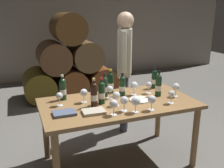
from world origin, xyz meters
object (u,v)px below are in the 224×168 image
wine_glass_4 (136,102)px  wine_glass_11 (59,96)px  wine_bottle_6 (94,94)px  sommelier_presenting (125,61)px  dining_table (118,109)px  wine_glass_5 (176,87)px  serving_plate (140,100)px  wine_bottle_5 (122,86)px  wine_glass_7 (152,100)px  wine_glass_10 (116,96)px  wine_bottle_3 (110,83)px  wine_bottle_0 (154,79)px  wine_glass_3 (172,94)px  wine_glass_6 (149,85)px  wine_bottle_7 (102,93)px  wine_glass_8 (114,104)px  wine_glass_1 (110,90)px  wine_glass_9 (134,86)px  wine_bottle_1 (63,89)px  tasting_notebook (94,112)px  wine_glass_2 (84,93)px  wine_bottle_4 (158,85)px  wine_glass_0 (124,101)px  wine_bottle_2 (105,86)px

wine_glass_4 → wine_glass_11: wine_glass_4 is taller
wine_bottle_6 → sommelier_presenting: 1.05m
dining_table → wine_glass_11: bearing=169.5°
wine_glass_5 → serving_plate: 0.46m
wine_bottle_5 → wine_glass_5: (0.57, -0.26, -0.01)m
wine_glass_7 → wine_glass_10: bearing=139.5°
wine_bottle_5 → wine_glass_4: 0.53m
wine_bottle_3 → wine_bottle_0: bearing=-1.4°
wine_glass_3 → sommelier_presenting: 1.02m
wine_glass_6 → wine_bottle_0: bearing=44.5°
wine_bottle_7 → wine_bottle_6: bearing=-155.4°
wine_bottle_6 → wine_glass_8: (0.10, -0.29, -0.02)m
wine_glass_1 → wine_bottle_3: bearing=67.1°
wine_glass_5 → sommelier_presenting: sommelier_presenting is taller
wine_glass_5 → wine_glass_6: size_ratio=1.12×
wine_glass_1 → wine_glass_11: bearing=-177.8°
wine_bottle_0 → wine_glass_9: bearing=-156.3°
wine_bottle_1 → wine_glass_7: wine_bottle_1 is taller
wine_glass_1 → wine_glass_6: 0.50m
dining_table → wine_glass_5: size_ratio=10.57×
wine_bottle_6 → tasting_notebook: wine_bottle_6 is taller
wine_bottle_6 → wine_glass_2: bearing=115.9°
dining_table → wine_bottle_5: (0.12, 0.19, 0.21)m
wine_bottle_0 → wine_glass_1: 0.70m
wine_bottle_4 → wine_glass_2: 0.88m
wine_bottle_5 → wine_glass_0: bearing=-111.2°
wine_bottle_0 → tasting_notebook: size_ratio=1.28×
wine_bottle_3 → sommelier_presenting: bearing=48.5°
tasting_notebook → wine_bottle_2: bearing=61.0°
wine_glass_6 → wine_glass_11: 1.08m
wine_glass_7 → wine_glass_2: bearing=141.3°
wine_bottle_3 → wine_glass_7: wine_bottle_3 is taller
wine_bottle_0 → wine_glass_6: wine_bottle_0 is taller
wine_bottle_3 → wine_glass_8: wine_bottle_3 is taller
serving_plate → wine_bottle_0: bearing=42.5°
wine_bottle_1 → wine_bottle_5: 0.69m
wine_bottle_3 → wine_bottle_6: wine_bottle_6 is taller
wine_glass_7 → tasting_notebook: size_ratio=0.72×
wine_bottle_3 → wine_bottle_5: 0.17m
wine_glass_8 → wine_bottle_5: bearing=58.5°
sommelier_presenting → wine_bottle_6: bearing=-131.8°
wine_glass_4 → serving_plate: wine_glass_4 is taller
wine_bottle_6 → wine_glass_3: wine_bottle_6 is taller
wine_bottle_1 → wine_bottle_7: size_ratio=1.00×
wine_bottle_5 → wine_glass_0: (-0.18, -0.45, -0.01)m
wine_bottle_1 → wine_bottle_3: wine_bottle_3 is taller
wine_bottle_2 → wine_glass_2: wine_bottle_2 is taller
wine_bottle_4 → wine_glass_10: size_ratio=1.98×
wine_glass_0 → wine_bottle_5: bearing=68.8°
wine_bottle_5 → wine_glass_5: bearing=-24.7°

